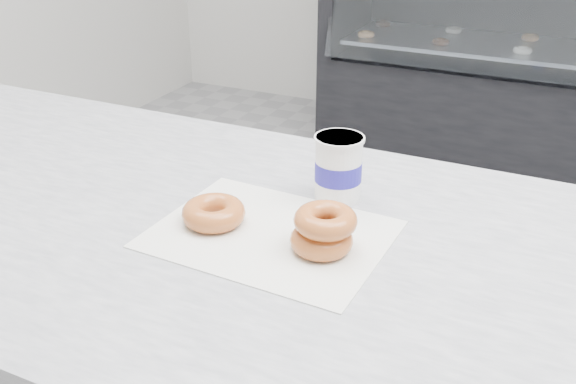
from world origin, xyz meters
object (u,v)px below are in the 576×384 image
Objects in this scene: display_case at (565,69)px; donut_stack at (323,230)px; donut_single at (214,213)px; coffee_cup at (338,167)px.

display_case reaches higher than donut_stack.
donut_single is 0.78× the size of donut_stack.
donut_single is at bearing -97.86° from display_case.
donut_single is at bearing 179.85° from donut_stack.
coffee_cup is (-0.04, 0.16, 0.02)m from donut_stack.
display_case is at bearing 73.22° from coffee_cup.
donut_stack is 1.15× the size of coffee_cup.
display_case is 2.77m from donut_stack.
donut_single is 0.90× the size of coffee_cup.
display_case is at bearing 85.89° from donut_stack.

